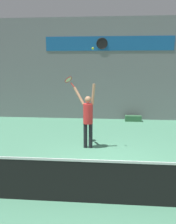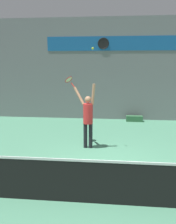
# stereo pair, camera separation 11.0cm
# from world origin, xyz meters

# --- Properties ---
(ground_plane) EXTENTS (18.00, 18.00, 0.00)m
(ground_plane) POSITION_xyz_m (0.00, 0.00, 0.00)
(ground_plane) COLOR #4C8C6B
(back_wall) EXTENTS (18.00, 0.10, 5.00)m
(back_wall) POSITION_xyz_m (0.00, 5.83, 2.50)
(back_wall) COLOR slate
(back_wall) RESTS_ON ground_plane
(sponsor_banner) EXTENTS (6.19, 0.02, 0.67)m
(sponsor_banner) POSITION_xyz_m (0.00, 5.77, 3.77)
(sponsor_banner) COLOR #195B9E
(scoreboard_clock) EXTENTS (0.55, 0.05, 0.55)m
(scoreboard_clock) POSITION_xyz_m (-0.33, 5.75, 3.77)
(scoreboard_clock) COLOR black
(court_net) EXTENTS (7.93, 0.07, 1.06)m
(court_net) POSITION_xyz_m (0.00, -1.32, 0.50)
(court_net) COLOR #333333
(court_net) RESTS_ON ground_plane
(tennis_player) EXTENTS (0.79, 0.49, 2.17)m
(tennis_player) POSITION_xyz_m (-0.69, 1.72, 1.09)
(tennis_player) COLOR black
(tennis_player) RESTS_ON ground_plane
(tennis_racket) EXTENTS (0.41, 0.36, 0.37)m
(tennis_racket) POSITION_xyz_m (-1.37, 2.12, 2.25)
(tennis_racket) COLOR red
(tennis_ball) EXTENTS (0.07, 0.07, 0.07)m
(tennis_ball) POSITION_xyz_m (-0.53, 1.60, 3.25)
(tennis_ball) COLOR #CCDB2D
(equipment_bag) EXTENTS (0.80, 0.27, 0.28)m
(equipment_bag) POSITION_xyz_m (1.28, 5.42, 0.14)
(equipment_bag) COLOR #33663F
(equipment_bag) RESTS_ON ground_plane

